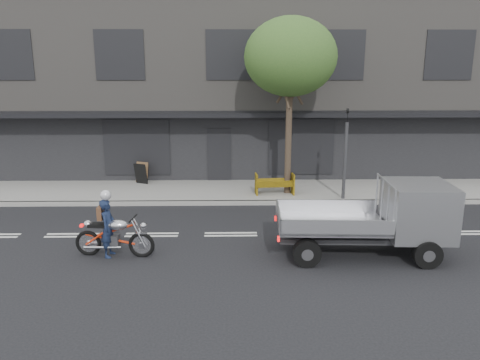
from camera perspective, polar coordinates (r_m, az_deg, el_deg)
name	(u,v)px	position (r m, az deg, el deg)	size (l,w,h in m)	color
ground	(231,234)	(14.32, -1.13, -6.65)	(80.00, 80.00, 0.00)	black
sidewalk	(231,191)	(18.77, -1.11, -1.39)	(32.00, 3.20, 0.15)	gray
kerb	(231,203)	(17.24, -1.12, -2.79)	(32.00, 0.20, 0.15)	gray
building_main	(231,85)	(24.73, -1.14, 11.54)	(26.00, 10.00, 8.00)	slate
street_tree	(290,57)	(17.74, 6.17, 14.64)	(3.40, 3.40, 6.74)	#382B21
traffic_light_pole	(345,159)	(17.59, 12.68, 2.50)	(0.12, 0.12, 3.50)	#2D2D30
motorcycle	(114,236)	(13.04, -15.08, -6.57)	(2.18, 0.63, 1.12)	black
rider	(108,228)	(13.00, -15.78, -5.67)	(0.58, 0.38, 1.58)	#16203C
flatbed_ute	(402,213)	(13.17, 19.10, -3.83)	(4.59, 2.05, 2.09)	black
construction_barrier	(275,185)	(17.82, 4.30, -0.61)	(1.51, 0.60, 0.84)	#D6A30B
sandwich_board	(141,174)	(19.96, -12.01, 0.75)	(0.55, 0.37, 0.88)	black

